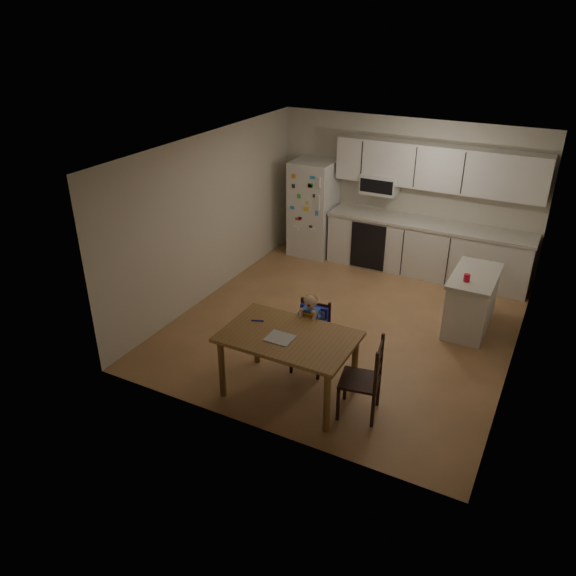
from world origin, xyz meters
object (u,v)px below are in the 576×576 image
(refrigerator, at_px, (313,208))
(kitchen_island, at_px, (471,301))
(red_cup, at_px, (467,278))
(chair_booster, at_px, (312,324))
(dining_table, at_px, (289,343))
(chair_side, at_px, (369,374))

(refrigerator, relative_size, kitchen_island, 1.52)
(red_cup, xyz_separation_m, chair_booster, (-1.48, -1.64, -0.25))
(red_cup, bearing_deg, chair_booster, -132.02)
(dining_table, bearing_deg, chair_side, 4.08)
(kitchen_island, distance_m, dining_table, 2.98)
(refrigerator, xyz_separation_m, kitchen_island, (3.12, -1.42, -0.43))
(refrigerator, height_order, chair_booster, refrigerator)
(chair_side, bearing_deg, chair_booster, -130.46)
(refrigerator, distance_m, kitchen_island, 3.46)
(refrigerator, relative_size, dining_table, 1.14)
(refrigerator, xyz_separation_m, chair_side, (2.52, -3.89, -0.31))
(refrigerator, relative_size, chair_side, 1.79)
(chair_booster, height_order, chair_side, chair_booster)
(kitchen_island, relative_size, chair_booster, 1.07)
(kitchen_island, bearing_deg, red_cup, -103.82)
(red_cup, distance_m, chair_booster, 2.23)
(red_cup, relative_size, dining_table, 0.07)
(kitchen_island, bearing_deg, refrigerator, 155.49)
(red_cup, distance_m, chair_side, 2.28)
(refrigerator, bearing_deg, kitchen_island, -24.51)
(chair_side, bearing_deg, dining_table, -96.41)
(dining_table, bearing_deg, chair_booster, 90.32)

